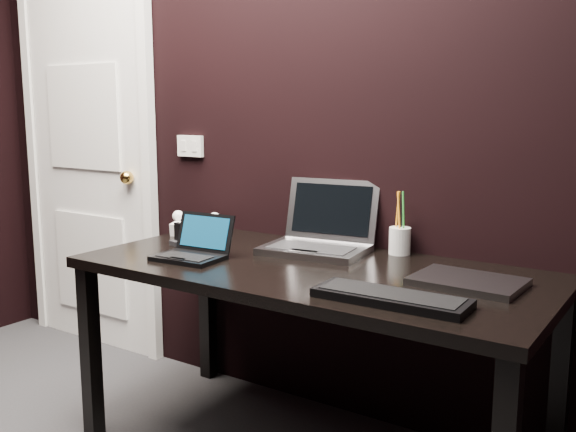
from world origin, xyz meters
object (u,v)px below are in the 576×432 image
Objects in this scene: door at (88,156)px; mobile_phone at (178,237)px; pen_cup at (400,240)px; netbook at (193,250)px; closed_laptop at (468,282)px; desk_phone at (197,225)px; ext_keyboard at (391,298)px; desk at (311,287)px; silver_laptop at (319,238)px.

mobile_phone is (1.01, -0.38, -0.27)m from door.
door reaches higher than pen_cup.
netbook reaches higher than closed_laptop.
desk_phone is 0.93m from pen_cup.
ext_keyboard is 1.09m from mobile_phone.
door reaches higher than closed_laptop.
door is 1.73m from desk.
desk is 0.65m from mobile_phone.
pen_cup is (0.92, 0.14, 0.02)m from desk_phone.
ext_keyboard is at bearing -6.23° from netbook.
silver_laptop reaches higher than ext_keyboard.
ext_keyboard is (2.07, -0.62, -0.29)m from door.
closed_laptop is 1.46× the size of desk_phone.
netbook is at bearing -34.25° from mobile_phone.
desk is at bearing -12.82° from door.
desk_phone reaches higher than closed_laptop.
door is 1.26× the size of desk.
desk is (1.65, -0.38, -0.38)m from door.
pen_cup is (0.83, 0.35, 0.02)m from mobile_phone.
desk_phone is (-0.73, 0.21, 0.12)m from desk.
desk_phone reaches higher than ext_keyboard.
desk is 6.90× the size of pen_cup.
pen_cup is at bearing 61.75° from desk.
mobile_phone reaches higher than desk.
desk is at bearing -173.72° from closed_laptop.
mobile_phone is 0.37× the size of pen_cup.
door is 1.11m from mobile_phone.
door is 4.93× the size of silver_laptop.
ext_keyboard is (0.85, -0.09, -0.02)m from netbook.
mobile_phone is at bearing 145.75° from netbook.
netbook is 0.61× the size of silver_laptop.
closed_laptop is at bearing 6.28° from desk.
netbook is 0.57× the size of ext_keyboard.
netbook is at bearing -23.28° from door.
ext_keyboard reaches higher than closed_laptop.
door is at bearing 179.22° from pen_cup.
desk is 0.28m from silver_laptop.
desk is at bearing 150.27° from ext_keyboard.
netbook reaches higher than desk_phone.
door reaches higher than mobile_phone.
closed_laptop is at bearing 12.08° from netbook.
silver_laptop is 0.59m from mobile_phone.
closed_laptop is 1.20m from mobile_phone.
door is 0.97m from desk_phone.
ext_keyboard is at bearing -68.23° from pen_cup.
closed_laptop reaches higher than desk.
silver_laptop reaches higher than desk_phone.
ext_keyboard is at bearing -29.73° from desk.
closed_laptop is (0.65, -0.17, -0.04)m from silver_laptop.
pen_cup reaches higher than desk_phone.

